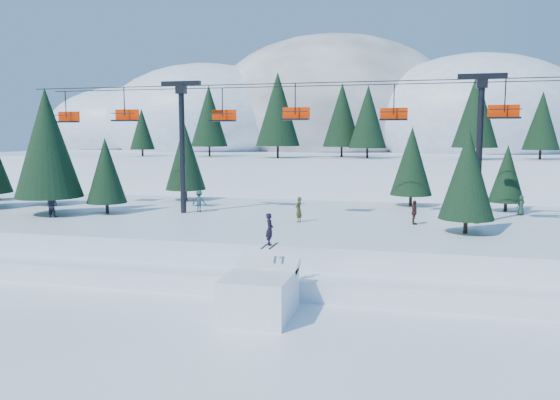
% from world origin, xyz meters
% --- Properties ---
extents(ground, '(160.00, 160.00, 0.00)m').
position_xyz_m(ground, '(0.00, 0.00, 0.00)').
color(ground, white).
rests_on(ground, ground).
extents(mid_shelf, '(70.00, 22.00, 2.50)m').
position_xyz_m(mid_shelf, '(0.00, 18.00, 1.25)').
color(mid_shelf, white).
rests_on(mid_shelf, ground).
extents(berm, '(70.00, 6.00, 1.10)m').
position_xyz_m(berm, '(0.00, 8.00, 0.55)').
color(berm, white).
rests_on(berm, ground).
extents(mountain_ridge, '(119.00, 60.08, 26.46)m').
position_xyz_m(mountain_ridge, '(-5.09, 73.35, 9.64)').
color(mountain_ridge, white).
rests_on(mountain_ridge, ground).
extents(jump_kicker, '(3.08, 4.33, 4.78)m').
position_xyz_m(jump_kicker, '(1.68, 2.45, 1.15)').
color(jump_kicker, white).
rests_on(jump_kicker, ground).
extents(chairlift, '(46.06, 3.21, 10.28)m').
position_xyz_m(chairlift, '(0.61, 18.05, 9.32)').
color(chairlift, black).
rests_on(chairlift, mid_shelf).
extents(conifer_stand, '(61.50, 16.72, 9.72)m').
position_xyz_m(conifer_stand, '(-1.41, 18.41, 6.94)').
color(conifer_stand, black).
rests_on(conifer_stand, mid_shelf).
extents(distant_skiers, '(35.28, 10.23, 1.82)m').
position_xyz_m(distant_skiers, '(-3.29, 17.13, 3.37)').
color(distant_skiers, '#2D283F').
rests_on(distant_skiers, mid_shelf).
extents(banner_near, '(2.85, 0.32, 0.90)m').
position_xyz_m(banner_near, '(6.65, 5.31, 0.54)').
color(banner_near, black).
rests_on(banner_near, ground).
extents(banner_far, '(2.85, 0.27, 0.90)m').
position_xyz_m(banner_far, '(12.31, 6.66, 0.54)').
color(banner_far, black).
rests_on(banner_far, ground).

